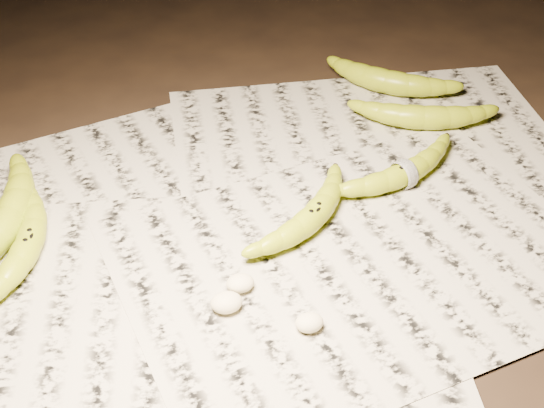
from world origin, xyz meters
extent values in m
plane|color=black|center=(0.00, 0.00, 0.00)|extent=(3.00, 3.00, 0.00)
cube|color=#B1AB98|center=(-0.03, 0.01, 0.00)|extent=(0.90, 0.70, 0.01)
torus|color=white|center=(0.19, 0.05, 0.02)|extent=(0.02, 0.04, 0.04)
ellipsoid|color=#F6E8BE|center=(-0.08, -0.11, 0.02)|extent=(0.04, 0.03, 0.02)
ellipsoid|color=#F6E8BE|center=(0.00, -0.16, 0.02)|extent=(0.03, 0.03, 0.02)
ellipsoid|color=#F6E8BE|center=(-0.06, -0.09, 0.02)|extent=(0.03, 0.03, 0.02)
camera|label=1|loc=(-0.18, -0.69, 0.61)|focal=50.00mm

